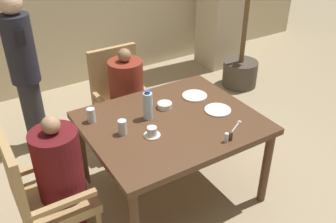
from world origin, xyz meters
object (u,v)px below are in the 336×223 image
object	(u,v)px
standing_host	(25,70)
bowl_small	(165,105)
chair_left_side	(41,193)
diner_in_left_chair	(61,180)
plate_main_left	(195,96)
teacup_with_saucer	(152,132)
diner_in_far_chair	(127,99)
potted_palm	(246,23)
plate_main_right	(218,110)
chair_far_side	(121,96)
water_bottle	(148,105)
glass_tall_mid	(122,127)
glass_tall_near	(91,115)

from	to	relation	value
standing_host	bowl_small	world-z (taller)	standing_host
chair_left_side	diner_in_left_chair	world-z (taller)	diner_in_left_chair
plate_main_left	teacup_with_saucer	size ratio (longest dim) A/B	1.74
diner_in_far_chair	potted_palm	bearing A→B (deg)	13.51
plate_main_left	plate_main_right	bearing A→B (deg)	-85.91
potted_palm	plate_main_right	xyz separation A→B (m)	(-1.46, -1.31, -0.11)
diner_in_far_chair	potted_palm	world-z (taller)	potted_palm
chair_far_side	water_bottle	bearing A→B (deg)	-99.61
diner_in_left_chair	glass_tall_mid	bearing A→B (deg)	3.76
potted_palm	water_bottle	size ratio (longest dim) A/B	9.05
chair_far_side	glass_tall_mid	world-z (taller)	chair_far_side
glass_tall_near	glass_tall_mid	distance (m)	0.30
water_bottle	glass_tall_near	bearing A→B (deg)	155.02
diner_in_left_chair	chair_left_side	bearing A→B (deg)	-180.00
chair_far_side	teacup_with_saucer	xyz separation A→B (m)	(-0.23, -1.04, 0.26)
water_bottle	chair_left_side	bearing A→B (deg)	-172.24
potted_palm	plate_main_right	bearing A→B (deg)	-138.10
diner_in_left_chair	chair_far_side	size ratio (longest dim) A/B	1.10
chair_left_side	chair_far_side	xyz separation A→B (m)	(1.05, 0.94, 0.00)
water_bottle	glass_tall_mid	bearing A→B (deg)	-160.84
plate_main_left	plate_main_right	distance (m)	0.29
plate_main_left	plate_main_right	size ratio (longest dim) A/B	1.00
chair_far_side	teacup_with_saucer	distance (m)	1.10
plate_main_left	teacup_with_saucer	xyz separation A→B (m)	(-0.60, -0.32, 0.02)
standing_host	glass_tall_mid	world-z (taller)	standing_host
chair_left_side	standing_host	size ratio (longest dim) A/B	0.62
standing_host	plate_main_left	distance (m)	1.57
glass_tall_near	plate_main_right	bearing A→B (deg)	-22.47
teacup_with_saucer	diner_in_far_chair	bearing A→B (deg)	75.40
teacup_with_saucer	glass_tall_near	bearing A→B (deg)	126.16
plate_main_right	water_bottle	distance (m)	0.57
plate_main_right	teacup_with_saucer	size ratio (longest dim) A/B	1.74
bowl_small	glass_tall_near	distance (m)	0.59
chair_far_side	potted_palm	distance (m)	1.90
potted_palm	glass_tall_mid	bearing A→B (deg)	-151.89
standing_host	water_bottle	xyz separation A→B (m)	(0.64, -1.16, 0.01)
diner_in_left_chair	standing_host	world-z (taller)	standing_host
plate_main_right	glass_tall_mid	distance (m)	0.80
potted_palm	bowl_small	world-z (taller)	potted_palm
plate_main_left	water_bottle	bearing A→B (deg)	-169.53
chair_left_side	bowl_small	bearing A→B (deg)	9.81
teacup_with_saucer	bowl_small	bearing A→B (deg)	45.70
diner_in_left_chair	chair_far_side	distance (m)	1.30
chair_far_side	plate_main_left	size ratio (longest dim) A/B	4.49
diner_in_far_chair	chair_left_side	bearing A→B (deg)	-142.95
chair_left_side	glass_tall_mid	bearing A→B (deg)	2.90
water_bottle	glass_tall_mid	distance (m)	0.28
chair_far_side	standing_host	world-z (taller)	standing_host
plate_main_left	glass_tall_mid	distance (m)	0.79
plate_main_right	glass_tall_near	distance (m)	1.00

